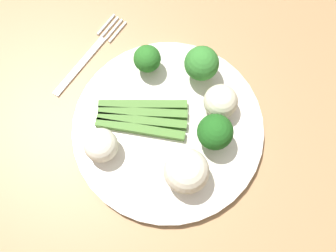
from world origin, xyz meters
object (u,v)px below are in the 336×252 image
(cauliflower_near_center, at_px, (186,171))
(fork, at_px, (90,54))
(cauliflower_edge, at_px, (101,145))
(dining_table, at_px, (165,192))
(broccoli_front, at_px, (213,130))
(plate, at_px, (168,129))
(broccoli_front_left, at_px, (202,64))
(cauliflower_mid, at_px, (221,101))
(asparagus_bundle, at_px, (142,117))
(broccoli_back_right, at_px, (147,59))

(cauliflower_near_center, distance_m, fork, 0.25)
(cauliflower_edge, bearing_deg, dining_table, 24.75)
(broccoli_front, bearing_deg, plate, -143.87)
(broccoli_front_left, xyz_separation_m, fork, (-0.14, -0.11, -0.05))
(plate, xyz_separation_m, broccoli_front, (0.05, 0.04, 0.04))
(broccoli_front, bearing_deg, broccoli_front_left, 147.78)
(broccoli_front_left, relative_size, cauliflower_mid, 1.25)
(asparagus_bundle, bearing_deg, broccoli_front_left, 44.20)
(asparagus_bundle, height_order, cauliflower_edge, cauliflower_edge)
(fork, bearing_deg, plate, -100.51)
(dining_table, bearing_deg, asparagus_bundle, 160.60)
(cauliflower_near_center, height_order, cauliflower_edge, cauliflower_near_center)
(broccoli_front, relative_size, cauliflower_edge, 1.27)
(cauliflower_mid, height_order, cauliflower_edge, cauliflower_mid)
(plate, bearing_deg, asparagus_bundle, -148.98)
(broccoli_front_left, distance_m, cauliflower_edge, 0.18)
(cauliflower_mid, bearing_deg, asparagus_bundle, -121.08)
(asparagus_bundle, xyz_separation_m, broccoli_front_left, (0.00, 0.11, 0.03))
(plate, bearing_deg, broccoli_front_left, 110.43)
(asparagus_bundle, height_order, cauliflower_near_center, cauliflower_near_center)
(broccoli_back_right, bearing_deg, plate, -22.05)
(cauliflower_near_center, bearing_deg, broccoli_back_right, 158.50)
(broccoli_front, bearing_deg, broccoli_back_right, 179.89)
(broccoli_back_right, bearing_deg, broccoli_front_left, 42.10)
(asparagus_bundle, relative_size, broccoli_front_left, 2.05)
(broccoli_front, height_order, broccoli_back_right, broccoli_front)
(cauliflower_edge, bearing_deg, broccoli_front, 57.11)
(plate, height_order, fork, plate)
(asparagus_bundle, relative_size, fork, 0.78)
(cauliflower_near_center, height_order, cauliflower_mid, cauliflower_near_center)
(asparagus_bundle, bearing_deg, cauliflower_near_center, -48.94)
(broccoli_front, bearing_deg, fork, -167.08)
(dining_table, xyz_separation_m, cauliflower_near_center, (0.02, 0.03, 0.16))
(dining_table, bearing_deg, cauliflower_mid, 103.34)
(cauliflower_near_center, bearing_deg, broccoli_front_left, 131.56)
(plate, bearing_deg, dining_table, -43.38)
(dining_table, relative_size, asparagus_bundle, 8.84)
(plate, relative_size, fork, 1.71)
(dining_table, relative_size, plate, 4.02)
(cauliflower_near_center, bearing_deg, dining_table, -121.13)
(broccoli_back_right, bearing_deg, cauliflower_edge, -65.28)
(broccoli_front, distance_m, cauliflower_near_center, 0.07)
(broccoli_back_right, distance_m, cauliflower_near_center, 0.18)
(dining_table, distance_m, cauliflower_mid, 0.21)
(asparagus_bundle, bearing_deg, dining_table, -65.00)
(dining_table, distance_m, broccoli_front_left, 0.24)
(broccoli_back_right, xyz_separation_m, cauliflower_near_center, (0.16, -0.06, 0.00))
(broccoli_front_left, distance_m, fork, 0.18)
(plate, bearing_deg, cauliflower_edge, -109.54)
(asparagus_bundle, xyz_separation_m, cauliflower_mid, (0.06, 0.10, 0.02))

